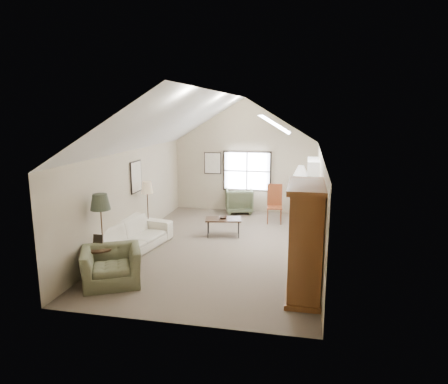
% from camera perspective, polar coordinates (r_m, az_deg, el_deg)
% --- Properties ---
extents(room_shell, '(5.01, 8.01, 4.00)m').
position_cam_1_polar(room_shell, '(10.13, -0.46, 9.62)').
color(room_shell, '#6B5C4C').
rests_on(room_shell, ground).
extents(window, '(1.72, 0.08, 1.42)m').
position_cam_1_polar(window, '(14.16, 3.30, 3.00)').
color(window, black).
rests_on(window, room_shell).
extents(skylight, '(0.80, 1.20, 0.52)m').
position_cam_1_polar(skylight, '(10.83, 7.39, 9.72)').
color(skylight, white).
rests_on(skylight, room_shell).
extents(wall_art, '(1.97, 3.71, 0.88)m').
position_cam_1_polar(wall_art, '(12.63, -6.98, 3.17)').
color(wall_art, black).
rests_on(wall_art, room_shell).
extents(armoire, '(0.60, 1.50, 2.20)m').
position_cam_1_polar(armoire, '(7.89, 11.58, -6.77)').
color(armoire, brown).
rests_on(armoire, ground).
extents(tv_alcove, '(0.32, 1.30, 2.10)m').
position_cam_1_polar(tv_alcove, '(11.75, 12.46, -0.51)').
color(tv_alcove, white).
rests_on(tv_alcove, ground).
extents(media_console, '(0.34, 1.18, 0.60)m').
position_cam_1_polar(media_console, '(11.95, 12.19, -4.49)').
color(media_console, '#382316').
rests_on(media_console, ground).
extents(tv_panel, '(0.05, 0.90, 0.55)m').
position_cam_1_polar(tv_panel, '(11.79, 12.31, -1.60)').
color(tv_panel, black).
rests_on(tv_panel, media_console).
extents(sofa, '(1.48, 2.76, 0.76)m').
position_cam_1_polar(sofa, '(10.55, -13.22, -6.23)').
color(sofa, '#EDE4CD').
rests_on(sofa, ground).
extents(armchair_near, '(1.51, 1.45, 0.76)m').
position_cam_1_polar(armchair_near, '(8.74, -15.76, -10.14)').
color(armchair_near, '#626748').
rests_on(armchair_near, ground).
extents(armchair_far, '(1.12, 1.14, 0.86)m').
position_cam_1_polar(armchair_far, '(14.11, 2.17, -1.22)').
color(armchair_far, '#505A3F').
rests_on(armchair_far, ground).
extents(coffee_table, '(1.10, 0.74, 0.52)m').
position_cam_1_polar(coffee_table, '(11.51, -0.09, -5.06)').
color(coffee_table, '#352316').
rests_on(coffee_table, ground).
extents(bowl, '(0.28, 0.28, 0.06)m').
position_cam_1_polar(bowl, '(11.43, -0.09, -3.68)').
color(bowl, '#311C14').
rests_on(bowl, coffee_table).
extents(side_table, '(0.76, 0.76, 0.65)m').
position_cam_1_polar(side_table, '(9.22, -17.39, -9.43)').
color(side_table, '#382117').
rests_on(side_table, ground).
extents(side_chair, '(0.52, 0.52, 1.24)m').
position_cam_1_polar(side_chair, '(12.86, 7.23, -1.72)').
color(side_chair, maroon).
rests_on(side_chair, ground).
extents(tripod_lamp, '(0.57, 0.57, 1.77)m').
position_cam_1_polar(tripod_lamp, '(13.86, 10.84, 0.25)').
color(tripod_lamp, silver).
rests_on(tripod_lamp, ground).
extents(dark_lamp, '(0.51, 0.51, 1.82)m').
position_cam_1_polar(dark_lamp, '(9.20, -17.01, -5.62)').
color(dark_lamp, '#272C1F').
rests_on(dark_lamp, ground).
extents(tan_lamp, '(0.38, 0.38, 1.64)m').
position_cam_1_polar(tan_lamp, '(11.49, -10.83, -2.41)').
color(tan_lamp, tan).
rests_on(tan_lamp, ground).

